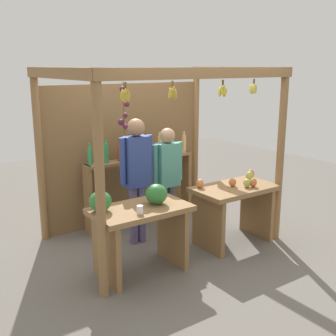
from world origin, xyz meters
TOP-DOWN VIEW (x-y plane):
  - ground_plane at (0.00, 0.00)m, footprint 12.00×12.00m
  - market_stall at (-0.00, 0.39)m, footprint 2.73×1.90m
  - fruit_counter_left at (-0.74, -0.66)m, footprint 1.13×0.64m
  - fruit_counter_right at (0.73, -0.67)m, footprint 1.09×0.64m
  - bottle_shelf_unit at (0.10, 0.67)m, footprint 1.74×0.22m
  - vendor_man at (-0.32, 0.07)m, footprint 0.48×0.23m
  - vendor_woman at (0.17, 0.08)m, footprint 0.48×0.20m

SIDE VIEW (x-z plane):
  - ground_plane at x=0.00m, z-range 0.00..0.00m
  - fruit_counter_right at x=0.73m, z-range 0.10..1.02m
  - fruit_counter_left at x=-0.74m, z-range 0.12..1.13m
  - bottle_shelf_unit at x=0.10m, z-range 0.13..1.48m
  - vendor_woman at x=0.17m, z-range 0.14..1.65m
  - vendor_man at x=-0.32m, z-range 0.17..1.84m
  - market_stall at x=0.00m, z-range 0.20..2.50m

